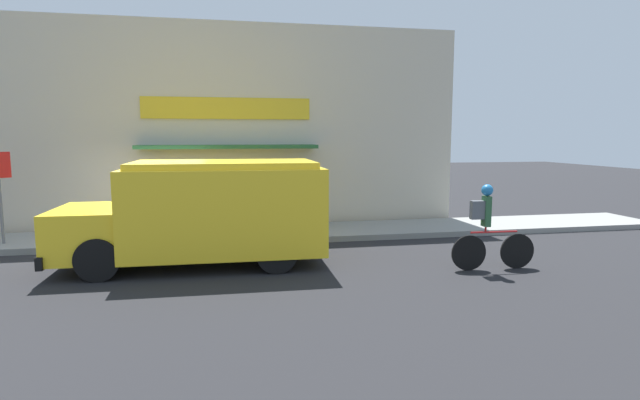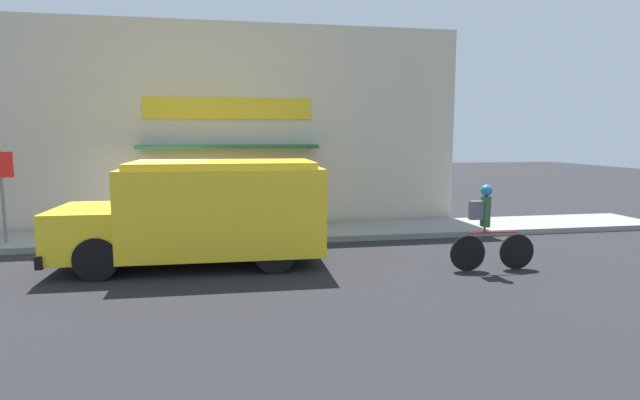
{
  "view_description": "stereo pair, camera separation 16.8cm",
  "coord_description": "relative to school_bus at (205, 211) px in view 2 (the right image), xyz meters",
  "views": [
    {
      "loc": [
        1.64,
        -11.93,
        2.63
      ],
      "look_at": [
        3.95,
        -0.2,
        1.1
      ],
      "focal_mm": 28.0,
      "sensor_mm": 36.0,
      "label": 1
    },
    {
      "loc": [
        1.8,
        -11.96,
        2.63
      ],
      "look_at": [
        3.95,
        -0.2,
        1.1
      ],
      "focal_mm": 28.0,
      "sensor_mm": 36.0,
      "label": 2
    }
  ],
  "objects": [
    {
      "name": "trash_bin",
      "position": [
        2.11,
        2.75,
        -0.49
      ],
      "size": [
        0.54,
        0.54,
        0.93
      ],
      "color": "slate",
      "rests_on": "sidewalk"
    },
    {
      "name": "storefront",
      "position": [
        -1.25,
        3.92,
        1.76
      ],
      "size": [
        17.03,
        0.99,
        5.75
      ],
      "color": "beige",
      "rests_on": "ground_plane"
    },
    {
      "name": "school_bus",
      "position": [
        0.0,
        0.0,
        0.0
      ],
      "size": [
        5.32,
        2.71,
        2.13
      ],
      "rotation": [
        0.0,
        0.0,
        -0.02
      ],
      "color": "yellow",
      "rests_on": "ground_plane"
    },
    {
      "name": "cyclist",
      "position": [
        5.45,
        -1.54,
        -0.28
      ],
      "size": [
        1.73,
        0.23,
        1.7
      ],
      "rotation": [
        0.0,
        0.0,
        -0.04
      ],
      "color": "black",
      "rests_on": "ground_plane"
    },
    {
      "name": "stop_sign_post",
      "position": [
        -4.71,
        2.25,
        0.5
      ],
      "size": [
        0.45,
        0.45,
        2.18
      ],
      "color": "slate",
      "rests_on": "sidewalk"
    },
    {
      "name": "ground_plane",
      "position": [
        -1.31,
        1.57,
        -1.11
      ],
      "size": [
        70.0,
        70.0,
        0.0
      ],
      "primitive_type": "plane",
      "color": "#232326"
    },
    {
      "name": "sidewalk",
      "position": [
        -1.31,
        2.62,
        -1.03
      ],
      "size": [
        28.0,
        2.1,
        0.15
      ],
      "color": "gray",
      "rests_on": "ground_plane"
    }
  ]
}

